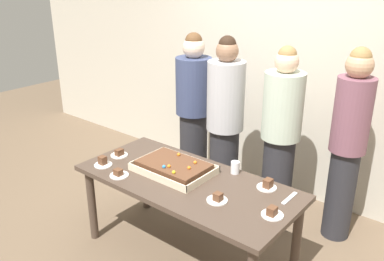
# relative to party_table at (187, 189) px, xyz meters

# --- Properties ---
(ground_plane) EXTENTS (12.00, 12.00, 0.00)m
(ground_plane) POSITION_rel_party_table_xyz_m (0.00, 0.00, -0.63)
(ground_plane) COLOR brown
(interior_back_panel) EXTENTS (8.00, 0.12, 3.00)m
(interior_back_panel) POSITION_rel_party_table_xyz_m (0.00, 1.60, 0.87)
(interior_back_panel) COLOR beige
(interior_back_panel) RESTS_ON ground_plane
(party_table) EXTENTS (1.78, 0.81, 0.72)m
(party_table) POSITION_rel_party_table_xyz_m (0.00, 0.00, 0.00)
(party_table) COLOR #47382D
(party_table) RESTS_ON ground_plane
(sheet_cake) EXTENTS (0.62, 0.43, 0.11)m
(sheet_cake) POSITION_rel_party_table_xyz_m (-0.17, 0.04, 0.13)
(sheet_cake) COLOR beige
(sheet_cake) RESTS_ON party_table
(plated_slice_near_left) EXTENTS (0.15, 0.15, 0.06)m
(plated_slice_near_left) POSITION_rel_party_table_xyz_m (-0.46, -0.29, 0.11)
(plated_slice_near_left) COLOR white
(plated_slice_near_left) RESTS_ON party_table
(plated_slice_near_right) EXTENTS (0.15, 0.15, 0.07)m
(plated_slice_near_right) POSITION_rel_party_table_xyz_m (0.37, -0.11, 0.11)
(plated_slice_near_right) COLOR white
(plated_slice_near_right) RESTS_ON party_table
(plated_slice_far_left) EXTENTS (0.15, 0.15, 0.07)m
(plated_slice_far_left) POSITION_rel_party_table_xyz_m (0.77, -0.03, 0.11)
(plated_slice_far_left) COLOR white
(plated_slice_far_left) RESTS_ON party_table
(plated_slice_far_right) EXTENTS (0.15, 0.15, 0.08)m
(plated_slice_far_right) POSITION_rel_party_table_xyz_m (0.56, 0.28, 0.11)
(plated_slice_far_right) COLOR white
(plated_slice_far_right) RESTS_ON party_table
(plated_slice_center_front) EXTENTS (0.15, 0.15, 0.06)m
(plated_slice_center_front) POSITION_rel_party_table_xyz_m (-0.74, -0.04, 0.11)
(plated_slice_center_front) COLOR white
(plated_slice_center_front) RESTS_ON party_table
(plated_slice_center_back) EXTENTS (0.15, 0.15, 0.08)m
(plated_slice_center_back) POSITION_rel_party_table_xyz_m (-0.71, -0.25, 0.11)
(plated_slice_center_back) COLOR white
(plated_slice_center_back) RESTS_ON party_table
(drink_cup_nearest) EXTENTS (0.07, 0.07, 0.10)m
(drink_cup_nearest) POSITION_rel_party_table_xyz_m (0.23, 0.33, 0.14)
(drink_cup_nearest) COLOR white
(drink_cup_nearest) RESTS_ON party_table
(cake_server_utensil) EXTENTS (0.03, 0.20, 0.01)m
(cake_server_utensil) POSITION_rel_party_table_xyz_m (0.75, 0.25, 0.09)
(cake_server_utensil) COLOR silver
(cake_server_utensil) RESTS_ON party_table
(person_serving_front) EXTENTS (0.30, 0.30, 1.70)m
(person_serving_front) POSITION_rel_party_table_xyz_m (0.85, 1.08, 0.27)
(person_serving_front) COLOR #28282D
(person_serving_front) RESTS_ON ground_plane
(person_green_shirt_behind) EXTENTS (0.35, 0.35, 1.72)m
(person_green_shirt_behind) POSITION_rel_party_table_xyz_m (-0.21, 0.81, 0.26)
(person_green_shirt_behind) COLOR #28282D
(person_green_shirt_behind) RESTS_ON ground_plane
(person_striped_tie_right) EXTENTS (0.37, 0.37, 1.69)m
(person_striped_tie_right) POSITION_rel_party_table_xyz_m (-0.70, 0.95, 0.24)
(person_striped_tie_right) COLOR #28282D
(person_striped_tie_right) RESTS_ON ground_plane
(person_far_right_suit) EXTENTS (0.34, 0.34, 1.68)m
(person_far_right_suit) POSITION_rel_party_table_xyz_m (0.33, 0.88, 0.24)
(person_far_right_suit) COLOR #28282D
(person_far_right_suit) RESTS_ON ground_plane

